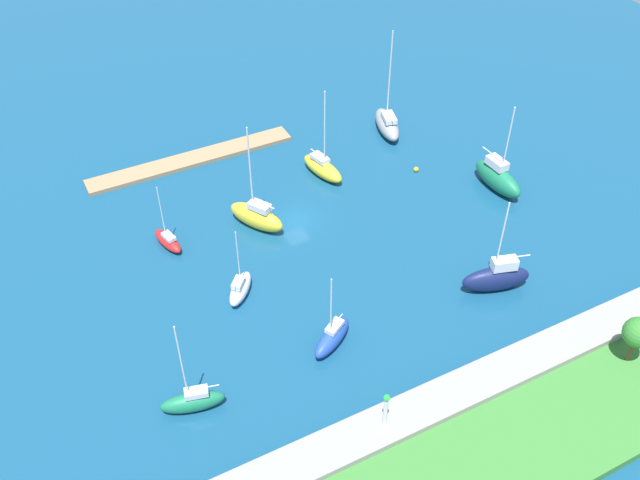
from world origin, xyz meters
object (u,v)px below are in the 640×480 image
(sailboat_red_by_breakwater, at_px, (168,240))
(sailboat_yellow_along_channel, at_px, (323,168))
(sailboat_white_far_south, at_px, (240,288))
(sailboat_blue_off_beacon, at_px, (332,337))
(park_tree_west, at_px, (639,333))
(pier_dock, at_px, (192,159))
(sailboat_green_far_north, at_px, (193,401))
(sailboat_navy_lone_north, at_px, (496,277))
(sailboat_green_outer_mooring, at_px, (498,177))
(sailboat_yellow_east_end, at_px, (257,216))
(sailboat_gray_lone_south, at_px, (387,124))
(harbor_beacon, at_px, (386,408))
(mooring_buoy_yellow, at_px, (416,169))

(sailboat_red_by_breakwater, distance_m, sailboat_yellow_along_channel, 20.99)
(sailboat_white_far_south, bearing_deg, sailboat_blue_off_beacon, -111.63)
(park_tree_west, height_order, sailboat_red_by_breakwater, sailboat_red_by_breakwater)
(park_tree_west, xyz_separation_m, sailboat_yellow_along_channel, (10.55, -38.39, -3.43))
(sailboat_red_by_breakwater, bearing_deg, pier_dock, -42.36)
(sailboat_green_far_north, bearing_deg, sailboat_navy_lone_north, -165.97)
(sailboat_green_outer_mooring, relative_size, sailboat_yellow_along_channel, 0.96)
(sailboat_yellow_east_end, relative_size, sailboat_green_outer_mooring, 1.14)
(sailboat_white_far_south, height_order, sailboat_yellow_along_channel, sailboat_yellow_along_channel)
(park_tree_west, height_order, sailboat_green_outer_mooring, sailboat_green_outer_mooring)
(sailboat_green_outer_mooring, bearing_deg, pier_dock, -128.11)
(park_tree_west, distance_m, sailboat_yellow_along_channel, 39.96)
(park_tree_west, relative_size, sailboat_white_far_south, 0.62)
(sailboat_gray_lone_south, bearing_deg, sailboat_green_far_north, 144.41)
(pier_dock, distance_m, sailboat_blue_off_beacon, 34.23)
(sailboat_yellow_along_channel, bearing_deg, sailboat_navy_lone_north, 1.42)
(sailboat_yellow_along_channel, bearing_deg, harbor_beacon, -32.53)
(park_tree_west, distance_m, mooring_buoy_yellow, 34.12)
(harbor_beacon, distance_m, sailboat_green_far_north, 16.35)
(pier_dock, height_order, harbor_beacon, harbor_beacon)
(sailboat_navy_lone_north, bearing_deg, sailboat_gray_lone_south, -83.59)
(sailboat_red_by_breakwater, bearing_deg, sailboat_green_far_north, 153.62)
(sailboat_red_by_breakwater, distance_m, sailboat_gray_lone_south, 33.73)
(sailboat_green_outer_mooring, height_order, sailboat_gray_lone_south, sailboat_gray_lone_south)
(harbor_beacon, xyz_separation_m, sailboat_blue_off_beacon, (-0.82, -10.45, -2.69))
(sailboat_green_outer_mooring, distance_m, sailboat_blue_off_beacon, 31.10)
(sailboat_blue_off_beacon, height_order, sailboat_green_far_north, sailboat_green_far_north)
(pier_dock, bearing_deg, mooring_buoy_yellow, 148.06)
(pier_dock, height_order, sailboat_white_far_south, sailboat_white_far_south)
(sailboat_yellow_east_end, xyz_separation_m, sailboat_navy_lone_north, (-17.25, 19.89, 0.10))
(sailboat_navy_lone_north, bearing_deg, pier_dock, -44.04)
(sailboat_navy_lone_north, bearing_deg, sailboat_red_by_breakwater, -21.18)
(park_tree_west, xyz_separation_m, sailboat_white_far_south, (27.15, -24.17, -3.59))
(sailboat_blue_off_beacon, height_order, mooring_buoy_yellow, sailboat_blue_off_beacon)
(sailboat_green_outer_mooring, bearing_deg, sailboat_navy_lone_north, -40.65)
(pier_dock, xyz_separation_m, sailboat_green_far_north, (12.24, 35.02, 0.77))
(park_tree_west, distance_m, sailboat_yellow_east_end, 39.62)
(sailboat_red_by_breakwater, distance_m, sailboat_green_far_north, 21.58)
(harbor_beacon, distance_m, sailboat_green_outer_mooring, 37.21)
(harbor_beacon, height_order, sailboat_navy_lone_north, sailboat_navy_lone_north)
(sailboat_white_far_south, xyz_separation_m, sailboat_gray_lone_south, (-28.59, -18.94, 0.28))
(sailboat_blue_off_beacon, bearing_deg, mooring_buoy_yellow, -169.25)
(sailboat_green_outer_mooring, relative_size, sailboat_gray_lone_south, 0.80)
(sailboat_white_far_south, relative_size, sailboat_gray_lone_south, 0.58)
(mooring_buoy_yellow, bearing_deg, sailboat_gray_lone_south, -99.11)
(pier_dock, relative_size, sailboat_blue_off_beacon, 3.00)
(sailboat_green_outer_mooring, bearing_deg, sailboat_yellow_east_end, -105.23)
(park_tree_west, height_order, sailboat_gray_lone_south, sailboat_gray_lone_south)
(pier_dock, distance_m, sailboat_white_far_south, 24.64)
(sailboat_gray_lone_south, bearing_deg, pier_dock, 93.76)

